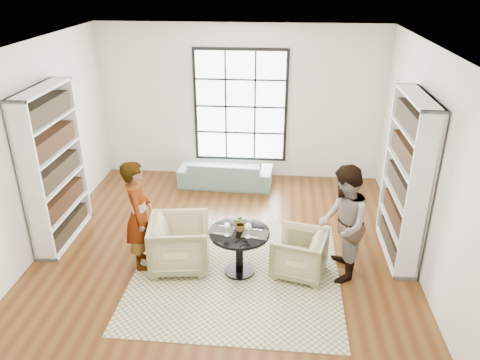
# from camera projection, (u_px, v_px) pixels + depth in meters

# --- Properties ---
(ground) EXTENTS (6.00, 6.00, 0.00)m
(ground) POSITION_uv_depth(u_px,v_px,m) (223.00, 255.00, 6.98)
(ground) COLOR #573514
(room_shell) EXTENTS (6.00, 6.01, 6.00)m
(room_shell) POSITION_uv_depth(u_px,v_px,m) (227.00, 163.00, 6.94)
(room_shell) COLOR silver
(room_shell) RESTS_ON ground
(rug) EXTENTS (2.88, 2.88, 0.01)m
(rug) POSITION_uv_depth(u_px,v_px,m) (237.00, 272.00, 6.58)
(rug) COLOR #C4B993
(rug) RESTS_ON ground
(pedestal_table) EXTENTS (0.83, 0.83, 0.66)m
(pedestal_table) POSITION_uv_depth(u_px,v_px,m) (239.00, 243.00, 6.38)
(pedestal_table) COLOR black
(pedestal_table) RESTS_ON ground
(sofa) EXTENTS (1.81, 0.77, 0.52)m
(sofa) POSITION_uv_depth(u_px,v_px,m) (226.00, 173.00, 9.10)
(sofa) COLOR #759C98
(sofa) RESTS_ON ground
(armchair_left) EXTENTS (0.93, 0.91, 0.75)m
(armchair_left) POSITION_uv_depth(u_px,v_px,m) (180.00, 244.00, 6.57)
(armchair_left) COLOR #BBB286
(armchair_left) RESTS_ON ground
(armchair_right) EXTENTS (0.85, 0.84, 0.64)m
(armchair_right) POSITION_uv_depth(u_px,v_px,m) (299.00, 254.00, 6.44)
(armchair_right) COLOR #C3AD8B
(armchair_right) RESTS_ON ground
(person_left) EXTENTS (0.49, 0.65, 1.61)m
(person_left) POSITION_uv_depth(u_px,v_px,m) (139.00, 215.00, 6.44)
(person_left) COLOR gray
(person_left) RESTS_ON ground
(person_right) EXTENTS (0.67, 0.83, 1.64)m
(person_right) POSITION_uv_depth(u_px,v_px,m) (343.00, 224.00, 6.19)
(person_right) COLOR gray
(person_right) RESTS_ON ground
(placemat_left) EXTENTS (0.38, 0.31, 0.01)m
(placemat_left) POSITION_uv_depth(u_px,v_px,m) (222.00, 230.00, 6.34)
(placemat_left) COLOR #272421
(placemat_left) RESTS_ON pedestal_table
(placemat_right) EXTENTS (0.38, 0.31, 0.01)m
(placemat_right) POSITION_uv_depth(u_px,v_px,m) (256.00, 234.00, 6.25)
(placemat_right) COLOR #272421
(placemat_right) RESTS_ON pedestal_table
(cutlery_left) EXTENTS (0.17, 0.24, 0.01)m
(cutlery_left) POSITION_uv_depth(u_px,v_px,m) (222.00, 230.00, 6.34)
(cutlery_left) COLOR silver
(cutlery_left) RESTS_ON placemat_left
(cutlery_right) EXTENTS (0.17, 0.24, 0.01)m
(cutlery_right) POSITION_uv_depth(u_px,v_px,m) (256.00, 233.00, 6.25)
(cutlery_right) COLOR silver
(cutlery_right) RESTS_ON placemat_right
(wine_glass_left) EXTENTS (0.09, 0.09, 0.20)m
(wine_glass_left) POSITION_uv_depth(u_px,v_px,m) (227.00, 226.00, 6.16)
(wine_glass_left) COLOR silver
(wine_glass_left) RESTS_ON pedestal_table
(wine_glass_right) EXTENTS (0.10, 0.10, 0.21)m
(wine_glass_right) POSITION_uv_depth(u_px,v_px,m) (248.00, 227.00, 6.12)
(wine_glass_right) COLOR silver
(wine_glass_right) RESTS_ON pedestal_table
(flower_centerpiece) EXTENTS (0.21, 0.18, 0.23)m
(flower_centerpiece) POSITION_uv_depth(u_px,v_px,m) (241.00, 223.00, 6.30)
(flower_centerpiece) COLOR gray
(flower_centerpiece) RESTS_ON pedestal_table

